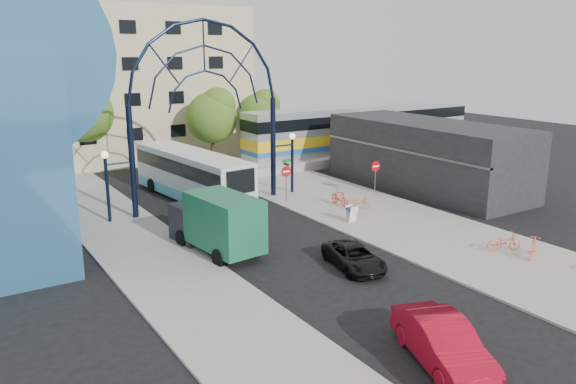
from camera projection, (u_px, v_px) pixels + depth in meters
ground at (339, 276)px, 26.06m from camera, size 120.00×120.00×0.00m
sidewalk_east at (403, 224)px, 33.50m from camera, size 8.00×56.00×0.12m
plaza_west at (158, 263)px, 27.51m from camera, size 5.00×50.00×0.12m
gateway_arch at (205, 76)px, 35.32m from camera, size 13.64×0.44×12.10m
stop_sign at (286, 175)px, 37.85m from camera, size 0.80×0.07×2.50m
do_not_enter_sign at (376, 170)px, 39.48m from camera, size 0.76×0.07×2.48m
street_name_sign at (286, 170)px, 38.51m from camera, size 0.70×0.70×2.80m
sandwich_board at (351, 212)px, 33.68m from camera, size 0.55×0.61×0.99m
commercial_block_east at (426, 155)px, 41.98m from camera, size 6.00×16.00×5.00m
apartment_block at (133, 83)px, 53.83m from camera, size 20.00×12.10×14.00m
train_platform at (362, 153)px, 54.37m from camera, size 32.00×5.00×0.80m
train_car at (363, 127)px, 53.75m from camera, size 25.10×3.05×4.20m
tree_north_a at (213, 115)px, 49.23m from camera, size 4.48×4.48×7.00m
tree_north_b at (84, 110)px, 47.06m from camera, size 5.12×5.12×8.00m
tree_north_c at (261, 112)px, 54.09m from camera, size 4.16×4.16×6.50m
city_bus at (192, 175)px, 38.88m from camera, size 3.87×12.40×3.35m
green_truck at (216, 222)px, 28.90m from camera, size 2.90×6.41×3.14m
black_suv at (354, 257)px, 26.91m from camera, size 2.69×4.38×1.13m
red_sedan at (443, 343)px, 18.58m from camera, size 3.25×5.16×1.61m
bike_near_a at (359, 202)px, 36.58m from camera, size 1.26×1.62×0.82m
bike_near_b at (340, 197)px, 37.26m from camera, size 0.57×1.80×1.07m
bike_far_a at (504, 242)px, 28.88m from camera, size 1.94×1.33×0.96m
bike_far_b at (533, 248)px, 27.96m from camera, size 1.74×1.20×1.02m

